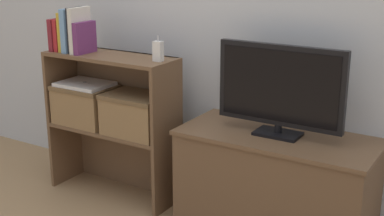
% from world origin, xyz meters
% --- Properties ---
extents(tv_stand, '(0.97, 0.45, 0.52)m').
position_xyz_m(tv_stand, '(0.45, 0.22, 0.26)').
color(tv_stand, brown).
rests_on(tv_stand, ground_plane).
extents(tv, '(0.63, 0.14, 0.45)m').
position_xyz_m(tv, '(0.45, 0.21, 0.76)').
color(tv, black).
rests_on(tv, tv_stand).
extents(bookshelf_lower_tier, '(0.78, 0.28, 0.41)m').
position_xyz_m(bookshelf_lower_tier, '(-0.53, 0.19, 0.26)').
color(bookshelf_lower_tier, brown).
rests_on(bookshelf_lower_tier, ground_plane).
extents(bookshelf_upper_tier, '(0.78, 0.28, 0.42)m').
position_xyz_m(bookshelf_upper_tier, '(-0.53, 0.19, 0.68)').
color(bookshelf_upper_tier, brown).
rests_on(bookshelf_upper_tier, bookshelf_lower_tier).
extents(book_maroon, '(0.03, 0.14, 0.18)m').
position_xyz_m(book_maroon, '(-0.88, 0.10, 0.92)').
color(book_maroon, maroon).
rests_on(book_maroon, bookshelf_upper_tier).
extents(book_crimson, '(0.03, 0.13, 0.18)m').
position_xyz_m(book_crimson, '(-0.85, 0.10, 0.92)').
color(book_crimson, '#B22328').
rests_on(book_crimson, bookshelf_upper_tier).
extents(book_mustard, '(0.03, 0.13, 0.22)m').
position_xyz_m(book_mustard, '(-0.81, 0.10, 0.94)').
color(book_mustard, gold).
rests_on(book_mustard, bookshelf_upper_tier).
extents(book_skyblue, '(0.04, 0.15, 0.24)m').
position_xyz_m(book_skyblue, '(-0.77, 0.10, 0.95)').
color(book_skyblue, '#709ECC').
rests_on(book_skyblue, bookshelf_upper_tier).
extents(book_charcoal, '(0.02, 0.12, 0.25)m').
position_xyz_m(book_charcoal, '(-0.74, 0.10, 0.96)').
color(book_charcoal, '#232328').
rests_on(book_charcoal, bookshelf_upper_tier).
extents(book_ivory, '(0.03, 0.16, 0.25)m').
position_xyz_m(book_ivory, '(-0.71, 0.10, 0.96)').
color(book_ivory, silver).
rests_on(book_ivory, bookshelf_upper_tier).
extents(book_plum, '(0.03, 0.16, 0.18)m').
position_xyz_m(book_plum, '(-0.68, 0.10, 0.92)').
color(book_plum, '#6B2D66').
rests_on(book_plum, bookshelf_upper_tier).
extents(baby_monitor, '(0.05, 0.03, 0.14)m').
position_xyz_m(baby_monitor, '(-0.21, 0.14, 0.89)').
color(baby_monitor, white).
rests_on(baby_monitor, bookshelf_upper_tier).
extents(storage_basket_left, '(0.35, 0.25, 0.23)m').
position_xyz_m(storage_basket_left, '(-0.72, 0.13, 0.53)').
color(storage_basket_left, '#937047').
rests_on(storage_basket_left, bookshelf_lower_tier).
extents(storage_basket_right, '(0.35, 0.25, 0.23)m').
position_xyz_m(storage_basket_right, '(-0.35, 0.13, 0.53)').
color(storage_basket_right, '#937047').
rests_on(storage_basket_right, bookshelf_lower_tier).
extents(laptop, '(0.30, 0.22, 0.02)m').
position_xyz_m(laptop, '(-0.72, 0.13, 0.64)').
color(laptop, white).
rests_on(laptop, storage_basket_left).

